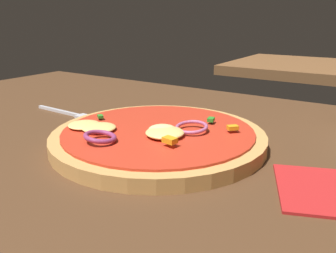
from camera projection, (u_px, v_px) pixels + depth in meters
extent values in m
cube|color=#4C301C|center=(143.00, 164.00, 0.45)|extent=(1.27, 0.80, 0.03)
cylinder|color=tan|center=(160.00, 138.00, 0.47)|extent=(0.29, 0.29, 0.02)
cylinder|color=red|center=(160.00, 131.00, 0.47)|extent=(0.26, 0.26, 0.00)
ellipsoid|color=#F4DB8E|center=(162.00, 129.00, 0.46)|extent=(0.04, 0.04, 0.01)
ellipsoid|color=#EFCC72|center=(165.00, 133.00, 0.44)|extent=(0.05, 0.05, 0.01)
ellipsoid|color=#EFCC72|center=(99.00, 128.00, 0.47)|extent=(0.05, 0.05, 0.01)
ellipsoid|color=#EFCC72|center=(84.00, 125.00, 0.48)|extent=(0.04, 0.04, 0.01)
torus|color=#93386B|center=(100.00, 137.00, 0.42)|extent=(0.06, 0.06, 0.01)
torus|color=#B25984|center=(192.00, 127.00, 0.46)|extent=(0.05, 0.05, 0.01)
cube|color=#2D8C28|center=(211.00, 119.00, 0.50)|extent=(0.01, 0.01, 0.00)
cube|color=orange|center=(170.00, 140.00, 0.41)|extent=(0.02, 0.01, 0.01)
cube|color=orange|center=(233.00, 128.00, 0.46)|extent=(0.02, 0.02, 0.01)
cube|color=#2D8C28|center=(159.00, 131.00, 0.44)|extent=(0.02, 0.01, 0.01)
cube|color=#2D8C28|center=(100.00, 116.00, 0.51)|extent=(0.01, 0.01, 0.00)
cube|color=silver|center=(58.00, 111.00, 0.63)|extent=(0.11, 0.01, 0.01)
cube|color=silver|center=(82.00, 116.00, 0.60)|extent=(0.02, 0.02, 0.01)
cube|color=silver|center=(90.00, 120.00, 0.58)|extent=(0.04, 0.00, 0.00)
cube|color=silver|center=(93.00, 120.00, 0.58)|extent=(0.04, 0.00, 0.00)
cube|color=silver|center=(95.00, 119.00, 0.58)|extent=(0.04, 0.00, 0.00)
cube|color=silver|center=(98.00, 118.00, 0.59)|extent=(0.04, 0.00, 0.00)
cube|color=brown|center=(330.00, 70.00, 1.24)|extent=(0.69, 0.47, 0.03)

